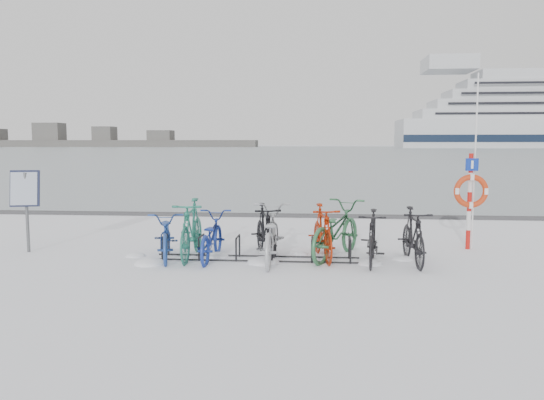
{
  "coord_description": "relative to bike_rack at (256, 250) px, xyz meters",
  "views": [
    {
      "loc": [
        1.18,
        -10.04,
        2.26
      ],
      "look_at": [
        0.26,
        0.6,
        1.1
      ],
      "focal_mm": 35.0,
      "sensor_mm": 36.0,
      "label": 1
    }
  ],
  "objects": [
    {
      "name": "ground",
      "position": [
        0.0,
        0.0,
        -0.18
      ],
      "size": [
        900.0,
        900.0,
        0.0
      ],
      "primitive_type": "plane",
      "color": "white",
      "rests_on": "ground"
    },
    {
      "name": "ice_sheet",
      "position": [
        0.0,
        155.0,
        -0.17
      ],
      "size": [
        400.0,
        298.0,
        0.02
      ],
      "primitive_type": "cube",
      "color": "#97A3AB",
      "rests_on": "ground"
    },
    {
      "name": "quay_edge",
      "position": [
        0.0,
        5.9,
        -0.13
      ],
      "size": [
        400.0,
        0.25,
        0.1
      ],
      "primitive_type": "cube",
      "color": "#3F3F42",
      "rests_on": "ground"
    },
    {
      "name": "bike_rack",
      "position": [
        0.0,
        0.0,
        0.0
      ],
      "size": [
        4.0,
        0.48,
        0.46
      ],
      "color": "black",
      "rests_on": "ground"
    },
    {
      "name": "info_board",
      "position": [
        -4.79,
        0.26,
        1.04
      ],
      "size": [
        0.6,
        0.36,
        1.7
      ],
      "rotation": [
        0.0,
        0.0,
        0.27
      ],
      "color": "#595B5E",
      "rests_on": "ground"
    },
    {
      "name": "lifebuoy_station",
      "position": [
        4.38,
        1.33,
        1.06
      ],
      "size": [
        0.71,
        0.22,
        3.69
      ],
      "color": "red",
      "rests_on": "ground"
    },
    {
      "name": "shoreline",
      "position": [
        -122.02,
        260.0,
        2.61
      ],
      "size": [
        180.0,
        12.0,
        9.5
      ],
      "color": "#4A4A4A",
      "rests_on": "ground"
    },
    {
      "name": "bike_0",
      "position": [
        -1.76,
        -0.01,
        0.31
      ],
      "size": [
        1.1,
        1.98,
        0.98
      ],
      "primitive_type": "imported",
      "rotation": [
        0.0,
        0.0,
        0.26
      ],
      "color": "navy",
      "rests_on": "ground"
    },
    {
      "name": "bike_1",
      "position": [
        -1.29,
        0.07,
        0.41
      ],
      "size": [
        0.63,
        2.0,
        1.19
      ],
      "primitive_type": "imported",
      "rotation": [
        0.0,
        0.0,
        0.04
      ],
      "color": "#23735E",
      "rests_on": "ground"
    },
    {
      "name": "bike_2",
      "position": [
        -0.88,
        -0.01,
        0.29
      ],
      "size": [
        0.64,
        1.81,
        0.95
      ],
      "primitive_type": "imported",
      "rotation": [
        0.0,
        0.0,
        3.14
      ],
      "color": "navy",
      "rests_on": "ground"
    },
    {
      "name": "bike_3",
      "position": [
        0.13,
        0.35,
        0.36
      ],
      "size": [
        0.97,
        1.86,
        1.08
      ],
      "primitive_type": "imported",
      "rotation": [
        0.0,
        0.0,
        0.27
      ],
      "color": "black",
      "rests_on": "ground"
    },
    {
      "name": "bike_4",
      "position": [
        0.29,
        -0.16,
        0.37
      ],
      "size": [
        0.77,
        2.12,
        1.1
      ],
      "primitive_type": "imported",
      "rotation": [
        0.0,
        0.0,
        3.16
      ],
      "color": "#A0A3A8",
      "rests_on": "ground"
    },
    {
      "name": "bike_5",
      "position": [
        1.28,
        0.22,
        0.36
      ],
      "size": [
        0.83,
        1.88,
        1.09
      ],
      "primitive_type": "imported",
      "rotation": [
        0.0,
        0.0,
        0.18
      ],
      "color": "#A12107",
      "rests_on": "ground"
    },
    {
      "name": "bike_6",
      "position": [
        1.53,
        0.36,
        0.39
      ],
      "size": [
        1.6,
        2.31,
        1.15
      ],
      "primitive_type": "imported",
      "rotation": [
        0.0,
        0.0,
        2.71
      ],
      "color": "#2D673F",
      "rests_on": "ground"
    },
    {
      "name": "bike_7",
      "position": [
        2.21,
        -0.1,
        0.34
      ],
      "size": [
        0.72,
        1.77,
        1.03
      ],
      "primitive_type": "imported",
      "rotation": [
        0.0,
        0.0,
        -0.14
      ],
      "color": "black",
      "rests_on": "ground"
    },
    {
      "name": "bike_8",
      "position": [
        2.97,
        -0.04,
        0.36
      ],
      "size": [
        0.58,
        1.82,
        1.08
      ],
      "primitive_type": "imported",
      "rotation": [
        0.0,
        0.0,
        0.04
      ],
      "color": "black",
      "rests_on": "ground"
    },
    {
      "name": "snow_drifts",
      "position": [
        -0.04,
        -0.1,
        -0.18
      ],
      "size": [
        5.66,
        1.77,
        0.22
      ],
      "color": "white",
      "rests_on": "ground"
    }
  ]
}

